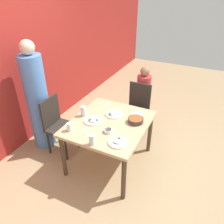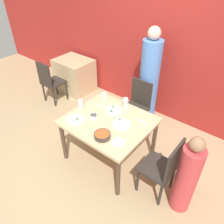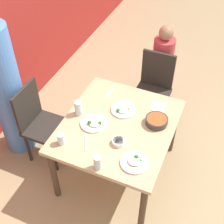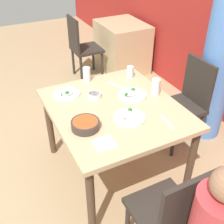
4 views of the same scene
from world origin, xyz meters
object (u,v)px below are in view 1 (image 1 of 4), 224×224
at_px(chair_adult_spot, 58,124).
at_px(bowl_curry, 136,120).
at_px(glass_water_tall, 84,111).
at_px(chair_child_spot, 137,108).
at_px(person_adult, 38,101).
at_px(plate_rice_adult, 93,121).
at_px(person_child, 143,99).

relative_size(chair_adult_spot, bowl_curry, 4.34).
bearing_deg(glass_water_tall, chair_adult_spot, 98.71).
height_order(chair_adult_spot, bowl_curry, chair_adult_spot).
distance_m(chair_child_spot, glass_water_tall, 1.08).
bearing_deg(chair_child_spot, chair_adult_spot, -132.90).
relative_size(chair_child_spot, bowl_curry, 4.34).
xyz_separation_m(person_adult, bowl_curry, (0.24, -1.50, -0.05)).
distance_m(chair_child_spot, plate_rice_adult, 1.06).
distance_m(person_adult, person_child, 1.81).
bearing_deg(glass_water_tall, chair_child_spot, -27.29).
height_order(chair_adult_spot, plate_rice_adult, chair_adult_spot).
relative_size(person_child, glass_water_tall, 7.62).
bearing_deg(plate_rice_adult, person_child, -12.44).
xyz_separation_m(chair_child_spot, person_child, (0.29, 0.00, 0.04)).
bearing_deg(chair_child_spot, glass_water_tall, -117.29).
relative_size(chair_child_spot, person_adult, 0.53).
xyz_separation_m(chair_child_spot, bowl_curry, (-0.75, -0.25, 0.26)).
xyz_separation_m(bowl_curry, plate_rice_adult, (-0.24, 0.53, -0.02)).
xyz_separation_m(person_adult, plate_rice_adult, (-0.00, -0.97, -0.06)).
bearing_deg(chair_adult_spot, glass_water_tall, -81.29).
bearing_deg(glass_water_tall, person_adult, 94.99).
height_order(chair_child_spot, person_child, person_child).
bearing_deg(bowl_curry, chair_adult_spot, 101.51).
bearing_deg(bowl_curry, plate_rice_adult, 114.55).
bearing_deg(person_adult, bowl_curry, -81.01).
distance_m(plate_rice_adult, glass_water_tall, 0.21).
distance_m(chair_adult_spot, person_adult, 0.46).
relative_size(chair_child_spot, glass_water_tall, 6.07).
height_order(person_adult, bowl_curry, person_adult).
xyz_separation_m(plate_rice_adult, glass_water_tall, (0.07, 0.19, 0.06)).
bearing_deg(person_child, bowl_curry, -166.70).
bearing_deg(plate_rice_adult, bowl_curry, -65.45).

